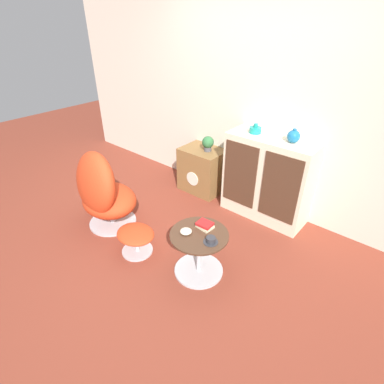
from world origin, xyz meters
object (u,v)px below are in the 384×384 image
Objects in this scene: sideboard at (267,179)px; egg_chair at (103,192)px; tv_console at (203,170)px; book_stack at (205,225)px; bowl at (186,231)px; vase_inner_left at (294,136)px; potted_plant at (208,143)px; teacup at (211,240)px; ottoman at (136,236)px; vase_leftmost at (255,130)px; coffee_table at (199,252)px.

sideboard is 1.89m from egg_chair.
book_stack is (0.94, -1.15, 0.18)m from tv_console.
egg_chair is 8.94× the size of bowl.
vase_inner_left is 0.75× the size of potted_plant.
sideboard is 0.61m from vase_inner_left.
potted_plant is 1.29× the size of book_stack.
tv_console is 4.62× the size of teacup.
egg_chair reaches higher than ottoman.
tv_console is at bearing -179.17° from vase_leftmost.
vase_leftmost reaches higher than tv_console.
egg_chair is at bearing -127.29° from vase_leftmost.
tv_console is at bearing -179.48° from vase_inner_left.
teacup reaches higher than bowl.
book_stack is at bearing -91.03° from sideboard.
vase_leftmost reaches higher than ottoman.
sideboard is 1.87× the size of coffee_table.
vase_leftmost reaches higher than book_stack.
vase_inner_left is 1.49m from bowl.
tv_console reaches higher than bowl.
book_stack is 0.19m from bowl.
teacup is at bearing -49.16° from tv_console.
egg_chair is 2.32× the size of ottoman.
vase_leftmost is at bearing 180.00° from vase_inner_left.
bowl is (-0.10, -0.06, 0.23)m from coffee_table.
ottoman is at bearing -167.53° from teacup.
potted_plant is 1.66m from teacup.
teacup is (0.82, 0.18, 0.28)m from ottoman.
teacup is at bearing -83.48° from sideboard.
vase_leftmost reaches higher than egg_chair.
tv_console is 1.49m from ottoman.
egg_chair is at bearing -174.61° from coffee_table.
sideboard is 9.35× the size of bowl.
ottoman is at bearing -121.06° from vase_inner_left.
vase_leftmost reaches higher than bowl.
coffee_table is at bearing -54.96° from potted_plant.
bowl is at bearing -84.54° from vase_leftmost.
sideboard is at bearing 65.43° from ottoman.
vase_leftmost is 0.68× the size of potted_plant.
egg_chair is 7.27× the size of teacup.
tv_console is 1.42m from egg_chair.
sideboard is 1.33m from bowl.
ottoman is at bearing -81.76° from potted_plant.
sideboard reaches higher than potted_plant.
egg_chair is 0.67m from ottoman.
coffee_table is 5.00× the size of bowl.
sideboard reaches higher than tv_console.
teacup is (0.15, -0.02, 0.24)m from coffee_table.
vase_leftmost is (1.06, 1.39, 0.59)m from egg_chair.
ottoman is 2.79× the size of vase_inner_left.
coffee_table is 3.61× the size of vase_inner_left.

